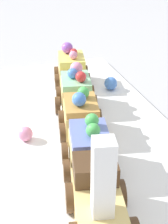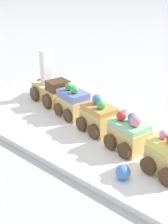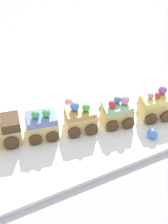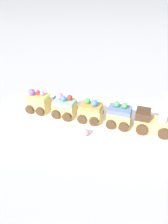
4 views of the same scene
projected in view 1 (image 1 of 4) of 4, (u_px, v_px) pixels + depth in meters
name	position (u px, v px, depth m)	size (l,w,h in m)	color
ground_plane	(76.00, 151.00, 0.54)	(10.00, 10.00, 0.00)	#B2B2B7
display_board	(76.00, 148.00, 0.54)	(0.64, 0.32, 0.01)	white
cake_train_locomotive	(100.00, 212.00, 0.38)	(0.14, 0.08, 0.12)	#E5C675
cake_car_blueberry	(88.00, 151.00, 0.47)	(0.08, 0.08, 0.08)	#E5C675
cake_car_caramel	(81.00, 118.00, 0.55)	(0.08, 0.08, 0.07)	#E5C675
cake_car_mint	(76.00, 92.00, 0.62)	(0.08, 0.08, 0.07)	#E5C675
cake_car_lemon	(71.00, 70.00, 0.70)	(0.08, 0.08, 0.08)	#E5C675
gumball_pink	(25.00, 134.00, 0.54)	(0.02, 0.02, 0.02)	pink
gumball_blue	(111.00, 83.00, 0.69)	(0.02, 0.02, 0.02)	#4C84E0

